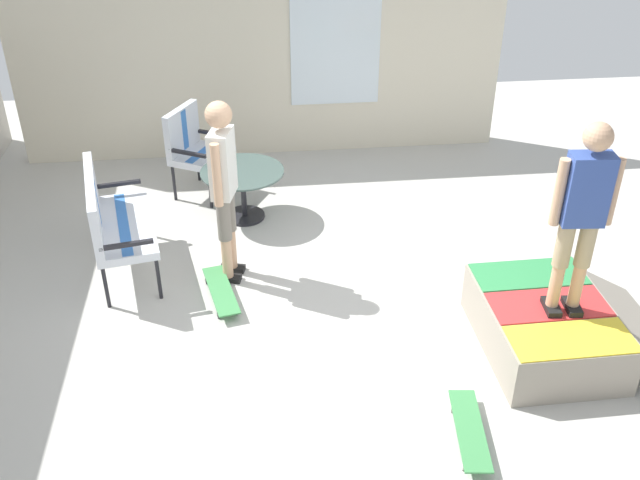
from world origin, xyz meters
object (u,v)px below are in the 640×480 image
Objects in this scene: skate_ramp at (548,325)px; patio_table at (243,184)px; patio_bench at (110,216)px; person_watching at (223,179)px; person_skater at (583,208)px; patio_chair_near_house at (192,144)px; skateboard_by_bench at (221,291)px; skateboard_spare at (470,430)px.

skate_ramp is 3.53m from patio_table.
person_watching is (-0.21, -1.10, 0.44)m from patio_bench.
person_watching is 1.10× the size of person_skater.
patio_table is at bearing -8.18° from person_watching.
skate_ramp is at bearing -136.27° from patio_chair_near_house.
patio_bench is 1.30× the size of patio_chair_near_house.
patio_bench is 1.28m from skateboard_by_bench.
patio_table is 1.32m from person_watching.
patio_bench is 1.75m from patio_chair_near_house.
patio_bench is 4.20m from person_skater.
skateboard_by_bench is at bearing 170.55° from patio_table.
person_skater reaches higher than patio_chair_near_house.
person_watching is 1.04m from skateboard_by_bench.
patio_table is at bearing 44.80° from skate_ramp.
patio_chair_near_house is at bearing 27.06° from skateboard_spare.
patio_chair_near_house reaches higher than patio_table.
patio_table is at bearing 24.27° from skateboard_spare.
skateboard_by_bench is (-2.18, -0.30, -0.53)m from patio_chair_near_house.
skateboard_spare is (-0.86, 0.97, -1.30)m from person_skater.
patio_chair_near_house reaches higher than skateboard_spare.
person_watching is at bearing 36.60° from skateboard_spare.
patio_chair_near_house is at bearing 39.35° from patio_table.
skateboard_spare is at bearing -143.40° from person_watching.
skateboard_by_bench is 1.01× the size of skateboard_spare.
person_skater is 3.25m from skateboard_by_bench.
patio_chair_near_house is at bearing 7.79° from skateboard_by_bench.
person_watching is at bearing -100.63° from patio_bench.
patio_chair_near_house is 4.65m from skateboard_spare.
patio_chair_near_house is 0.89m from patio_table.
skate_ramp is at bearing 26.78° from person_skater.
patio_bench is 1.20m from person_watching.
person_skater is 1.98× the size of skateboard_spare.
patio_chair_near_house reaches higher than skate_ramp.
skateboard_spare is at bearing -155.73° from patio_table.
skate_ramp reaches higher than skateboard_spare.
patio_table is 1.10× the size of skateboard_spare.
patio_table is 1.56m from skateboard_by_bench.
patio_chair_near_house is 1.25× the size of skateboard_spare.
person_skater is (-0.08, -0.04, 1.16)m from skate_ramp.
patio_bench reaches higher than skate_ramp.
patio_bench reaches higher than skateboard_spare.
person_watching is at bearing -13.28° from skateboard_by_bench.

